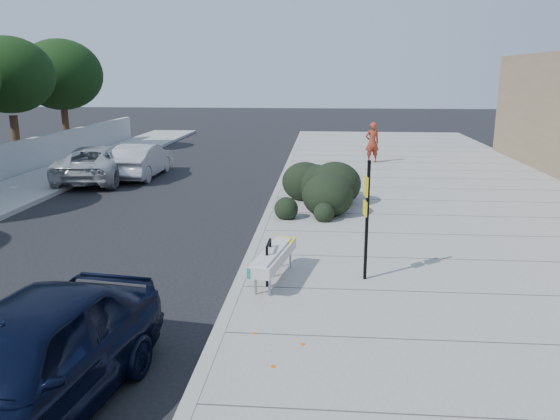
{
  "coord_description": "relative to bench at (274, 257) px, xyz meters",
  "views": [
    {
      "loc": [
        1.68,
        -10.06,
        4.26
      ],
      "look_at": [
        0.62,
        2.9,
        1.0
      ],
      "focal_mm": 35.0,
      "sensor_mm": 36.0,
      "label": 1
    }
  ],
  "objects": [
    {
      "name": "bench",
      "position": [
        0.0,
        0.0,
        0.0
      ],
      "size": [
        0.82,
        2.12,
        0.63
      ],
      "rotation": [
        0.0,
        0.0,
        -0.19
      ],
      "color": "gray",
      "rests_on": "sidewalk_near"
    },
    {
      "name": "wagon_silver",
      "position": [
        -6.7,
        11.77,
        0.06
      ],
      "size": [
        1.54,
        4.33,
        1.42
      ],
      "primitive_type": "imported",
      "rotation": [
        0.0,
        0.0,
        3.13
      ],
      "color": "#B3B4B8",
      "rests_on": "ground"
    },
    {
      "name": "tree_far_f",
      "position": [
        -13.2,
        18.62,
        3.54
      ],
      "size": [
        4.4,
        4.4,
        6.07
      ],
      "color": "#332114",
      "rests_on": "ground"
    },
    {
      "name": "curb_near",
      "position": [
        -0.7,
        4.62,
        -0.56
      ],
      "size": [
        0.22,
        50.0,
        0.17
      ],
      "primitive_type": "cube",
      "color": "#9E9E99",
      "rests_on": "ground"
    },
    {
      "name": "hedge",
      "position": [
        0.8,
        6.62,
        0.25
      ],
      "size": [
        2.78,
        4.32,
        1.5
      ],
      "primitive_type": "ellipsoid",
      "rotation": [
        0.0,
        0.0,
        -0.21
      ],
      "color": "black",
      "rests_on": "sidewalk_near"
    },
    {
      "name": "bike_rack",
      "position": [
        -0.1,
        -0.09,
        0.01
      ],
      "size": [
        0.07,
        0.58,
        0.85
      ],
      "rotation": [
        0.0,
        0.0,
        -0.02
      ],
      "color": "black",
      "rests_on": "sidewalk_near"
    },
    {
      "name": "sign_post",
      "position": [
        1.84,
        0.22,
        0.91
      ],
      "size": [
        0.11,
        0.28,
        2.47
      ],
      "rotation": [
        0.0,
        0.0,
        0.17
      ],
      "color": "black",
      "rests_on": "sidewalk_near"
    },
    {
      "name": "ground",
      "position": [
        -0.7,
        -0.38,
        -0.65
      ],
      "size": [
        120.0,
        120.0,
        0.0
      ],
      "primitive_type": "plane",
      "color": "black",
      "rests_on": "ground"
    },
    {
      "name": "tree_far_e",
      "position": [
        -13.2,
        13.62,
        3.53
      ],
      "size": [
        4.0,
        4.0,
        5.9
      ],
      "color": "#332114",
      "rests_on": "ground"
    },
    {
      "name": "sidewalk_near",
      "position": [
        4.9,
        4.62,
        -0.57
      ],
      "size": [
        11.2,
        50.0,
        0.15
      ],
      "primitive_type": "cube",
      "color": "gray",
      "rests_on": "ground"
    },
    {
      "name": "pedestrian",
      "position": [
        3.22,
        15.55,
        0.45
      ],
      "size": [
        0.79,
        0.63,
        1.9
      ],
      "primitive_type": "imported",
      "rotation": [
        0.0,
        0.0,
        3.42
      ],
      "color": "maroon",
      "rests_on": "sidewalk_near"
    },
    {
      "name": "suv_silver",
      "position": [
        -8.2,
        10.82,
        0.07
      ],
      "size": [
        2.98,
        5.43,
        1.44
      ],
      "primitive_type": "imported",
      "rotation": [
        0.0,
        0.0,
        3.26
      ],
      "color": "#AFB1B4",
      "rests_on": "ground"
    },
    {
      "name": "sedan_navy",
      "position": [
        -2.64,
        -4.72,
        0.15
      ],
      "size": [
        2.53,
        4.93,
        1.6
      ],
      "primitive_type": "imported",
      "rotation": [
        0.0,
        0.0,
        -0.14
      ],
      "color": "black",
      "rests_on": "ground"
    }
  ]
}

